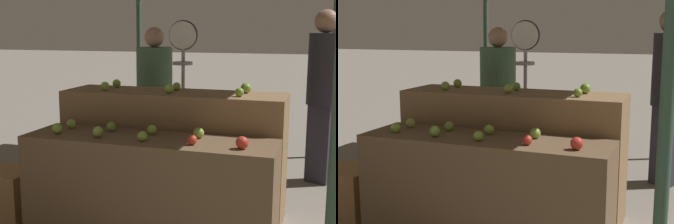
# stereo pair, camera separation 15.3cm
# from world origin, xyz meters

# --- Properties ---
(display_counter_front) EXTENTS (1.92, 0.55, 0.81)m
(display_counter_front) POSITION_xyz_m (0.00, 0.00, 0.41)
(display_counter_front) COLOR brown
(display_counter_front) RESTS_ON ground_plane
(display_counter_back) EXTENTS (1.92, 0.55, 1.09)m
(display_counter_back) POSITION_xyz_m (0.00, 0.60, 0.54)
(display_counter_back) COLOR olive
(display_counter_back) RESTS_ON ground_plane
(apple_front_0) EXTENTS (0.08, 0.08, 0.08)m
(apple_front_0) POSITION_xyz_m (-0.72, -0.10, 0.86)
(apple_front_0) COLOR #84AD3D
(apple_front_0) RESTS_ON display_counter_front
(apple_front_1) EXTENTS (0.08, 0.08, 0.08)m
(apple_front_1) POSITION_xyz_m (-0.37, -0.10, 0.86)
(apple_front_1) COLOR #84AD3D
(apple_front_1) RESTS_ON display_counter_front
(apple_front_2) EXTENTS (0.07, 0.07, 0.07)m
(apple_front_2) POSITION_xyz_m (0.00, -0.11, 0.85)
(apple_front_2) COLOR #84AD3D
(apple_front_2) RESTS_ON display_counter_front
(apple_front_3) EXTENTS (0.07, 0.07, 0.07)m
(apple_front_3) POSITION_xyz_m (0.37, -0.10, 0.85)
(apple_front_3) COLOR red
(apple_front_3) RESTS_ON display_counter_front
(apple_front_4) EXTENTS (0.09, 0.09, 0.09)m
(apple_front_4) POSITION_xyz_m (0.73, -0.11, 0.86)
(apple_front_4) COLOR red
(apple_front_4) RESTS_ON display_counter_front
(apple_front_5) EXTENTS (0.08, 0.08, 0.08)m
(apple_front_5) POSITION_xyz_m (-0.72, 0.11, 0.85)
(apple_front_5) COLOR #8EB247
(apple_front_5) RESTS_ON display_counter_front
(apple_front_6) EXTENTS (0.08, 0.08, 0.08)m
(apple_front_6) POSITION_xyz_m (-0.36, 0.11, 0.85)
(apple_front_6) COLOR #7AA338
(apple_front_6) RESTS_ON display_counter_front
(apple_front_7) EXTENTS (0.08, 0.08, 0.08)m
(apple_front_7) POSITION_xyz_m (-0.01, 0.11, 0.85)
(apple_front_7) COLOR #84AD3D
(apple_front_7) RESTS_ON display_counter_front
(apple_front_8) EXTENTS (0.08, 0.08, 0.08)m
(apple_front_8) POSITION_xyz_m (0.36, 0.11, 0.86)
(apple_front_8) COLOR #84AD3D
(apple_front_8) RESTS_ON display_counter_front
(apple_back_0) EXTENTS (0.08, 0.08, 0.08)m
(apple_back_0) POSITION_xyz_m (-0.59, 0.49, 1.13)
(apple_back_0) COLOR #84AD3D
(apple_back_0) RESTS_ON display_counter_back
(apple_back_1) EXTENTS (0.08, 0.08, 0.08)m
(apple_back_1) POSITION_xyz_m (-0.00, 0.50, 1.13)
(apple_back_1) COLOR #8EB247
(apple_back_1) RESTS_ON display_counter_back
(apple_back_2) EXTENTS (0.07, 0.07, 0.07)m
(apple_back_2) POSITION_xyz_m (0.59, 0.49, 1.12)
(apple_back_2) COLOR #7AA338
(apple_back_2) RESTS_ON display_counter_back
(apple_back_3) EXTENTS (0.08, 0.08, 0.08)m
(apple_back_3) POSITION_xyz_m (-0.59, 0.72, 1.13)
(apple_back_3) COLOR #84AD3D
(apple_back_3) RESTS_ON display_counter_back
(apple_back_4) EXTENTS (0.07, 0.07, 0.07)m
(apple_back_4) POSITION_xyz_m (-0.00, 0.70, 1.12)
(apple_back_4) COLOR #84AD3D
(apple_back_4) RESTS_ON display_counter_back
(apple_back_5) EXTENTS (0.09, 0.09, 0.09)m
(apple_back_5) POSITION_xyz_m (0.61, 0.71, 1.13)
(apple_back_5) COLOR #7AA338
(apple_back_5) RESTS_ON display_counter_back
(produce_scale) EXTENTS (0.30, 0.20, 1.71)m
(produce_scale) POSITION_xyz_m (-0.13, 1.30, 1.25)
(produce_scale) COLOR #99999E
(produce_scale) RESTS_ON ground_plane
(person_vendor_at_scale) EXTENTS (0.46, 0.46, 1.64)m
(person_vendor_at_scale) POSITION_xyz_m (-0.55, 1.61, 0.94)
(person_vendor_at_scale) COLOR #2D2D38
(person_vendor_at_scale) RESTS_ON ground_plane
(person_customer_left) EXTENTS (0.43, 0.43, 1.82)m
(person_customer_left) POSITION_xyz_m (1.21, 1.90, 1.07)
(person_customer_left) COLOR #2D2D38
(person_customer_left) RESTS_ON ground_plane
(wooden_crate_side) EXTENTS (0.42, 0.42, 0.42)m
(wooden_crate_side) POSITION_xyz_m (-1.32, 0.05, 0.21)
(wooden_crate_side) COLOR #9E7547
(wooden_crate_side) RESTS_ON ground_plane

